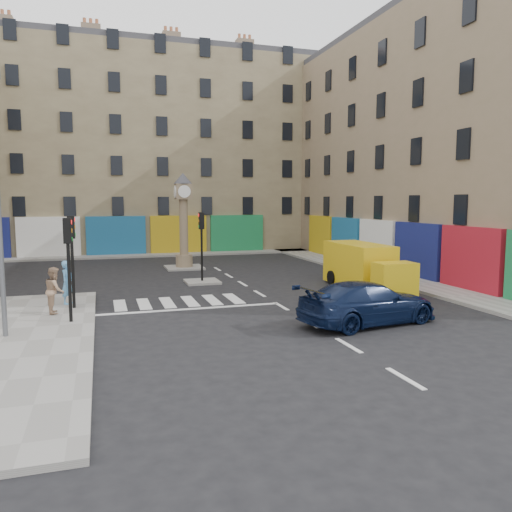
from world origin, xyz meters
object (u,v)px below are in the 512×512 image
clock_pillar (183,214)px  navy_sedan (368,303)px  yellow_van (364,267)px  traffic_light_left_near (68,253)px  pedestrian_tan (55,290)px  traffic_light_left_far (72,247)px  traffic_light_island (202,235)px  pedestrian_blue (68,282)px

clock_pillar → navy_sedan: 17.42m
navy_sedan → yellow_van: (3.40, 6.25, 0.35)m
traffic_light_left_near → pedestrian_tan: 2.35m
pedestrian_tan → traffic_light_left_near: bearing=-163.6°
traffic_light_left_far → pedestrian_tan: traffic_light_left_far is taller
traffic_light_left_near → clock_pillar: (6.30, 13.80, 0.93)m
traffic_light_left_far → pedestrian_tan: bearing=-129.1°
traffic_light_island → navy_sedan: bearing=-69.8°
navy_sedan → pedestrian_tan: size_ratio=3.00×
traffic_light_left_far → traffic_light_island: bearing=40.6°
pedestrian_tan → clock_pillar: bearing=-34.9°
pedestrian_tan → yellow_van: bearing=-88.4°
traffic_light_left_far → navy_sedan: traffic_light_left_far is taller
yellow_van → pedestrian_blue: (-13.92, 0.00, -0.07)m
traffic_light_island → yellow_van: (7.35, -4.49, -1.46)m
traffic_light_left_far → navy_sedan: (10.25, -5.34, -1.84)m
traffic_light_left_near → pedestrian_blue: 3.68m
traffic_light_left_far → yellow_van: size_ratio=0.59×
traffic_light_island → pedestrian_blue: size_ratio=2.03×
traffic_light_left_near → clock_pillar: bearing=65.5°
traffic_light_left_far → traffic_light_island: (6.30, 5.40, -0.03)m
yellow_van → pedestrian_tan: yellow_van is taller
traffic_light_island → traffic_light_left_near: bearing=-128.9°
traffic_light_left_near → pedestrian_tan: bearing=111.6°
traffic_light_left_far → pedestrian_blue: size_ratio=2.03×
pedestrian_blue → pedestrian_tan: size_ratio=1.02×
pedestrian_blue → traffic_light_left_near: bearing=-147.2°
traffic_light_island → yellow_van: traffic_light_island is taller
pedestrian_tan → pedestrian_blue: bearing=-17.3°
clock_pillar → pedestrian_blue: size_ratio=3.35×
traffic_light_left_near → navy_sedan: (10.25, -2.94, -1.84)m
traffic_light_left_far → pedestrian_blue: bearing=106.6°
traffic_light_island → pedestrian_tan: bearing=-138.3°
traffic_light_island → navy_sedan: traffic_light_island is taller
clock_pillar → navy_sedan: (3.95, -16.73, -2.77)m
pedestrian_blue → yellow_van: bearing=-61.9°
traffic_light_left_near → traffic_light_left_far: bearing=90.0°
pedestrian_blue → navy_sedan: bearing=-92.6°
traffic_light_island → pedestrian_tan: 9.43m
traffic_light_island → pedestrian_tan: traffic_light_island is taller
traffic_light_left_near → yellow_van: (13.65, 3.31, -1.49)m
traffic_light_left_far → yellow_van: 13.76m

